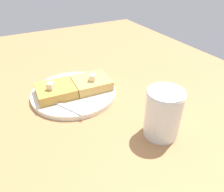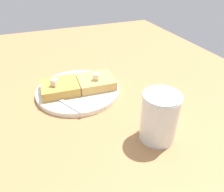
{
  "view_description": "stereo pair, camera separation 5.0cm",
  "coord_description": "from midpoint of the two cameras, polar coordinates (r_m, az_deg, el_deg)",
  "views": [
    {
      "loc": [
        9.95,
        52.02,
        34.04
      ],
      "look_at": [
        -10.14,
        14.8,
        6.41
      ],
      "focal_mm": 35.0,
      "sensor_mm": 36.0,
      "label": 1
    },
    {
      "loc": [
        5.37,
        54.14,
        34.04
      ],
      "look_at": [
        -10.14,
        14.8,
        6.41
      ],
      "focal_mm": 35.0,
      "sensor_mm": 36.0,
      "label": 2
    }
  ],
  "objects": [
    {
      "name": "table_surface",
      "position": [
        0.63,
        -17.05,
        -0.15
      ],
      "size": [
        119.94,
        119.94,
        1.91
      ],
      "primitive_type": "cube",
      "color": "#A37145",
      "rests_on": "ground"
    },
    {
      "name": "toast_slice_middle",
      "position": [
        0.59,
        -17.26,
        1.15
      ],
      "size": [
        10.07,
        9.34,
        2.49
      ],
      "primitive_type": "cube",
      "rotation": [
        0.0,
        0.0,
        -0.06
      ],
      "color": "#B2863A",
      "rests_on": "plate"
    },
    {
      "name": "plate",
      "position": [
        0.6,
        -12.28,
        0.82
      ],
      "size": [
        22.58,
        22.58,
        1.25
      ],
      "color": "silver",
      "rests_on": "table_surface"
    },
    {
      "name": "syrup_jar",
      "position": [
        0.45,
        10.03,
        -4.85
      ],
      "size": [
        7.56,
        7.56,
        10.43
      ],
      "color": "#5C2A0C",
      "rests_on": "table_surface"
    },
    {
      "name": "toast_slice_left",
      "position": [
        0.6,
        -7.82,
        3.35
      ],
      "size": [
        10.07,
        9.34,
        2.49
      ],
      "primitive_type": "cube",
      "rotation": [
        0.0,
        0.0,
        -0.06
      ],
      "color": "tan",
      "rests_on": "plate"
    },
    {
      "name": "butter_pat_primary",
      "position": [
        0.58,
        -7.64,
        4.74
      ],
      "size": [
        2.26,
        2.31,
        1.73
      ],
      "primitive_type": "cube",
      "rotation": [
        0.0,
        0.0,
        0.98
      ],
      "color": "beige",
      "rests_on": "toast_slice_left"
    },
    {
      "name": "fork",
      "position": [
        0.56,
        -16.98,
        -1.65
      ],
      "size": [
        8.53,
        14.91,
        0.36
      ],
      "color": "silver",
      "rests_on": "plate"
    },
    {
      "name": "butter_pat_secondary",
      "position": [
        0.57,
        -18.23,
        2.46
      ],
      "size": [
        2.32,
        2.33,
        1.73
      ],
      "primitive_type": "cube",
      "rotation": [
        0.0,
        0.0,
        0.81
      ],
      "color": "beige",
      "rests_on": "toast_slice_middle"
    }
  ]
}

